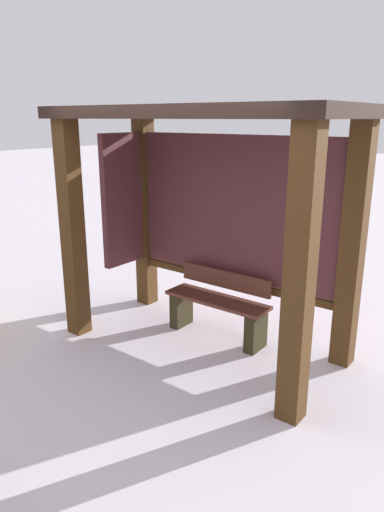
% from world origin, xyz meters
% --- Properties ---
extents(ground_plane, '(60.00, 60.00, 0.00)m').
position_xyz_m(ground_plane, '(0.00, 0.00, 0.00)').
color(ground_plane, silver).
extents(bus_shelter, '(3.01, 1.51, 2.48)m').
position_xyz_m(bus_shelter, '(-0.08, 0.15, 1.76)').
color(bus_shelter, '#452A12').
rests_on(bus_shelter, ground).
extents(bench_left_inside, '(1.20, 0.35, 0.74)m').
position_xyz_m(bench_left_inside, '(0.00, 0.30, 0.35)').
color(bench_left_inside, '#572D22').
rests_on(bench_left_inside, ground).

